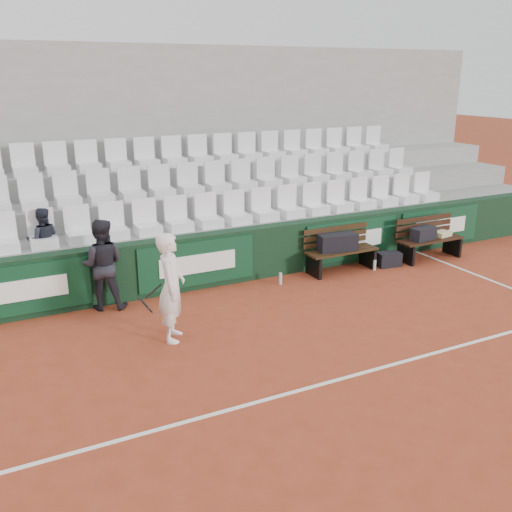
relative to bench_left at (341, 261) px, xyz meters
The scene contains 21 objects.
ground 4.47m from the bench_left, 127.87° to the right, with size 80.00×80.00×0.00m, color #9B3C23.
court_baseline 4.47m from the bench_left, 127.87° to the right, with size 18.00×0.06×0.01m, color white.
back_barrier 2.73m from the bench_left, behind, with size 18.00×0.34×1.00m.
grandstand_tier_front 2.97m from the bench_left, 158.08° to the left, with size 18.00×0.95×1.00m, color gray.
grandstand_tier_mid 3.46m from the bench_left, 143.16° to the left, with size 18.00×0.95×1.45m, color gray.
grandstand_tier_back 4.13m from the bench_left, 132.38° to the left, with size 18.00×0.95×1.90m, color #999996.
grandstand_rear_wall 4.96m from the bench_left, 127.06° to the left, with size 18.00×0.30×4.40m, color #979794.
seat_row_front 3.09m from the bench_left, 161.30° to the left, with size 11.90×0.44×0.63m, color white.
seat_row_mid 3.66m from the bench_left, 145.58° to the left, with size 11.90×0.44×0.63m, color silver.
seat_row_back 4.41m from the bench_left, 134.09° to the left, with size 11.90×0.44×0.63m, color silver.
bench_left is the anchor object (origin of this frame).
bench_right 2.16m from the bench_left, ahead, with size 1.50×0.56×0.45m, color black.
sports_bag_left 0.41m from the bench_left, 163.82° to the left, with size 0.78×0.33×0.33m, color black.
sports_bag_right 1.99m from the bench_left, ahead, with size 0.57×0.27×0.27m, color black.
towel 2.54m from the bench_left, ahead, with size 0.36×0.26×0.10m, color #D3CA89.
sports_bag_ground 1.08m from the bench_left, ahead, with size 0.48×0.29×0.29m, color black.
water_bottle_near 1.45m from the bench_left, behind, with size 0.06×0.06×0.22m, color silver.
water_bottle_far 0.70m from the bench_left, 20.34° to the right, with size 0.06×0.06×0.22m, color silver.
tennis_player 4.28m from the bench_left, 160.69° to the right, with size 0.80×0.71×1.64m.
ball_kid 4.68m from the bench_left, behind, with size 0.75×0.58×1.54m, color black.
spectator_c 5.68m from the bench_left, 169.81° to the left, with size 0.54×0.42×1.11m, color black.
Camera 1 is at (-3.64, -5.36, 3.78)m, focal length 40.00 mm.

